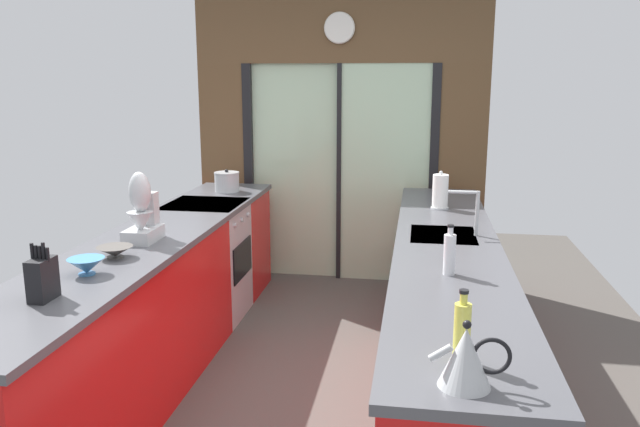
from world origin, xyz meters
TOP-DOWN VIEW (x-y plane):
  - ground_plane at (0.00, 0.60)m, footprint 5.04×7.60m
  - back_wall_unit at (0.00, 2.40)m, footprint 2.64×0.12m
  - left_counter_run at (-0.91, 0.13)m, footprint 0.62×3.80m
  - right_counter_run at (0.91, 0.30)m, footprint 0.62×3.80m
  - sink_faucet at (1.06, 0.55)m, footprint 0.19×0.02m
  - oven_range at (-0.91, 1.25)m, footprint 0.60×0.60m
  - mixing_bowl_near at (-0.89, -0.55)m, footprint 0.18×0.18m
  - mixing_bowl_far at (-0.89, -0.25)m, footprint 0.20×0.20m
  - knife_block at (-0.89, -0.92)m, footprint 0.09×0.14m
  - stand_mixer at (-0.89, 0.11)m, footprint 0.17×0.27m
  - stock_pot at (-0.89, 1.78)m, footprint 0.21×0.21m
  - kettle at (0.89, -1.44)m, footprint 0.26×0.17m
  - soap_bottle_near at (0.89, -1.26)m, footprint 0.06×0.06m
  - soap_bottle_far at (0.89, -0.27)m, footprint 0.06×0.06m
  - paper_towel_roll at (0.89, 1.34)m, footprint 0.13×0.13m

SIDE VIEW (x-z plane):
  - ground_plane at x=0.00m, z-range -0.02..0.00m
  - oven_range at x=-0.91m, z-range 0.00..0.92m
  - right_counter_run at x=0.91m, z-range 0.00..0.92m
  - left_counter_run at x=-0.91m, z-range 0.01..0.93m
  - mixing_bowl_far at x=-0.89m, z-range 0.92..0.99m
  - mixing_bowl_near at x=-0.89m, z-range 0.92..1.01m
  - stock_pot at x=-0.89m, z-range 0.91..1.10m
  - kettle at x=0.89m, z-range 0.91..1.13m
  - knife_block at x=-0.89m, z-range 0.89..1.15m
  - soap_bottle_far at x=0.89m, z-range 0.90..1.16m
  - soap_bottle_near at x=0.89m, z-range 0.90..1.16m
  - paper_towel_roll at x=0.89m, z-range 0.90..1.19m
  - stand_mixer at x=-0.89m, z-range 0.87..1.29m
  - sink_faucet at x=1.06m, z-range 0.97..1.25m
  - back_wall_unit at x=0.00m, z-range 0.17..2.87m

